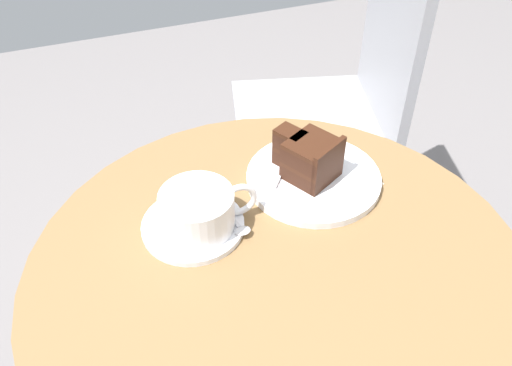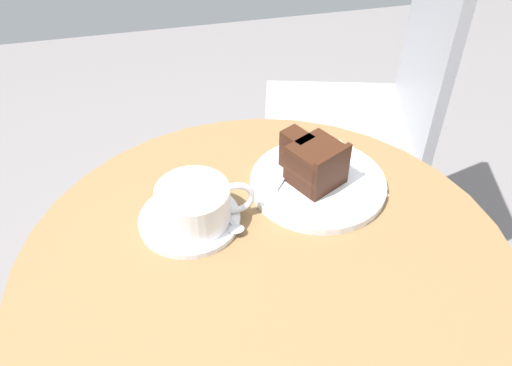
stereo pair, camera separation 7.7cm
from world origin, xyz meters
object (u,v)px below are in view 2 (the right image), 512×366
(teaspoon, at_px, (228,216))
(coffee_cup, at_px, (195,204))
(fork, at_px, (297,158))
(napkin, at_px, (330,174))
(cake_plate, at_px, (318,183))
(saucer, at_px, (190,219))
(cake_slice, at_px, (314,162))
(cafe_chair, at_px, (382,92))

(teaspoon, bearing_deg, coffee_cup, -111.65)
(fork, xyz_separation_m, napkin, (0.05, -0.04, -0.01))
(cake_plate, xyz_separation_m, napkin, (0.03, 0.02, -0.00))
(saucer, distance_m, cake_slice, 0.20)
(coffee_cup, bearing_deg, cake_slice, 13.38)
(saucer, height_order, fork, fork)
(saucer, bearing_deg, napkin, 13.00)
(saucer, xyz_separation_m, cake_slice, (0.19, 0.04, 0.04))
(napkin, distance_m, cafe_chair, 0.53)
(teaspoon, xyz_separation_m, fork, (0.13, 0.10, 0.00))
(saucer, xyz_separation_m, coffee_cup, (0.01, -0.01, 0.03))
(napkin, bearing_deg, coffee_cup, -165.13)
(teaspoon, relative_size, napkin, 0.65)
(saucer, bearing_deg, cake_slice, 11.22)
(saucer, bearing_deg, teaspoon, -12.27)
(saucer, relative_size, cafe_chair, 0.15)
(cake_slice, relative_size, napkin, 0.70)
(cake_plate, bearing_deg, fork, 108.40)
(saucer, relative_size, teaspoon, 1.39)
(fork, height_order, cafe_chair, cafe_chair)
(saucer, distance_m, napkin, 0.23)
(coffee_cup, distance_m, cafe_chair, 0.72)
(saucer, bearing_deg, cafe_chair, 42.73)
(coffee_cup, distance_m, fork, 0.20)
(teaspoon, height_order, cake_plate, teaspoon)
(coffee_cup, relative_size, cake_plate, 0.67)
(cake_plate, height_order, cake_slice, cake_slice)
(cake_slice, relative_size, cafe_chair, 0.12)
(saucer, relative_size, cake_plate, 0.70)
(cake_slice, bearing_deg, napkin, 22.35)
(coffee_cup, xyz_separation_m, cafe_chair, (0.50, 0.48, -0.18))
(cake_slice, bearing_deg, teaspoon, -160.37)
(saucer, height_order, coffee_cup, coffee_cup)
(saucer, xyz_separation_m, fork, (0.18, 0.09, 0.01))
(cake_slice, xyz_separation_m, cafe_chair, (0.32, 0.43, -0.19))
(fork, bearing_deg, cake_slice, -129.14)
(napkin, bearing_deg, cake_slice, -157.65)
(teaspoon, relative_size, cafe_chair, 0.11)
(teaspoon, distance_m, cake_plate, 0.15)
(teaspoon, height_order, cake_slice, cake_slice)
(fork, relative_size, cafe_chair, 0.12)
(cake_slice, distance_m, fork, 0.06)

